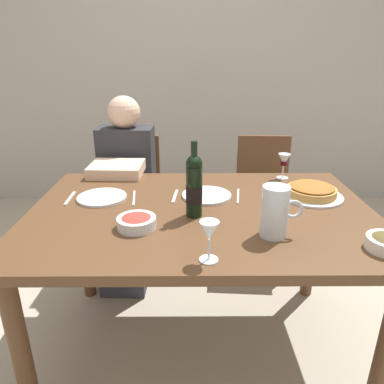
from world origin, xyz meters
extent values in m
plane|color=#B2A893|center=(0.00, 0.00, 0.00)|extent=(8.00, 8.00, 0.00)
cube|color=#B2ADA3|center=(0.00, 2.03, 1.40)|extent=(8.00, 0.10, 2.80)
cube|color=brown|center=(0.00, 0.00, 0.74)|extent=(1.50, 1.00, 0.04)
cylinder|color=brown|center=(-0.67, -0.42, 0.36)|extent=(0.07, 0.07, 0.72)
cylinder|color=brown|center=(-0.67, 0.42, 0.36)|extent=(0.07, 0.07, 0.72)
cylinder|color=brown|center=(0.67, 0.42, 0.36)|extent=(0.07, 0.07, 0.72)
cylinder|color=black|center=(-0.03, -0.06, 0.87)|extent=(0.07, 0.07, 0.22)
sphere|color=black|center=(-0.03, -0.06, 0.99)|extent=(0.07, 0.07, 0.07)
cylinder|color=black|center=(-0.03, -0.06, 1.04)|extent=(0.03, 0.03, 0.08)
cylinder|color=black|center=(-0.03, -0.06, 0.86)|extent=(0.07, 0.07, 0.08)
cylinder|color=silver|center=(0.26, -0.24, 0.86)|extent=(0.10, 0.10, 0.19)
cylinder|color=silver|center=(0.26, -0.24, 0.82)|extent=(0.09, 0.09, 0.12)
torus|color=silver|center=(0.33, -0.24, 0.87)|extent=(0.07, 0.01, 0.07)
cylinder|color=silver|center=(0.52, 0.14, 0.77)|extent=(0.29, 0.29, 0.01)
cylinder|color=#C18E47|center=(0.52, 0.14, 0.79)|extent=(0.23, 0.23, 0.03)
ellipsoid|color=#9E6028|center=(0.52, 0.14, 0.81)|extent=(0.21, 0.21, 0.02)
cylinder|color=silver|center=(-0.26, -0.17, 0.78)|extent=(0.15, 0.15, 0.04)
ellipsoid|color=#B2382D|center=(-0.26, -0.17, 0.80)|extent=(0.13, 0.13, 0.03)
cylinder|color=silver|center=(0.45, 0.41, 0.76)|extent=(0.06, 0.06, 0.00)
cylinder|color=silver|center=(0.45, 0.41, 0.80)|extent=(0.01, 0.01, 0.07)
cone|color=silver|center=(0.45, 0.41, 0.86)|extent=(0.06, 0.06, 0.06)
cylinder|color=#470A14|center=(0.45, 0.41, 0.85)|extent=(0.04, 0.04, 0.02)
cylinder|color=silver|center=(0.01, -0.41, 0.76)|extent=(0.06, 0.06, 0.00)
cylinder|color=silver|center=(0.01, -0.41, 0.80)|extent=(0.01, 0.01, 0.07)
cone|color=silver|center=(0.01, -0.41, 0.87)|extent=(0.06, 0.06, 0.06)
cylinder|color=silver|center=(0.03, 0.15, 0.77)|extent=(0.23, 0.23, 0.01)
cylinder|color=silver|center=(-0.46, 0.13, 0.77)|extent=(0.23, 0.23, 0.01)
cube|color=silver|center=(-0.12, 0.15, 0.76)|extent=(0.03, 0.16, 0.00)
cube|color=silver|center=(0.18, 0.15, 0.76)|extent=(0.04, 0.18, 0.00)
cube|color=silver|center=(-0.31, 0.13, 0.76)|extent=(0.03, 0.18, 0.00)
cube|color=silver|center=(-0.61, 0.13, 0.76)|extent=(0.02, 0.16, 0.00)
cube|color=brown|center=(-0.45, 0.81, 0.46)|extent=(0.41, 0.41, 0.02)
cube|color=brown|center=(-0.44, 0.99, 0.67)|extent=(0.36, 0.04, 0.40)
cylinder|color=brown|center=(-0.63, 0.65, 0.23)|extent=(0.04, 0.04, 0.45)
cylinder|color=brown|center=(-0.29, 0.63, 0.23)|extent=(0.04, 0.04, 0.45)
cylinder|color=brown|center=(-0.61, 0.99, 0.23)|extent=(0.04, 0.04, 0.45)
cylinder|color=brown|center=(-0.27, 0.97, 0.23)|extent=(0.04, 0.04, 0.45)
cube|color=#2D2D33|center=(-0.45, 0.77, 0.72)|extent=(0.35, 0.21, 0.50)
sphere|color=beige|center=(-0.45, 0.77, 1.06)|extent=(0.20, 0.20, 0.20)
cube|color=#33333D|center=(-0.46, 0.58, 0.47)|extent=(0.32, 0.39, 0.14)
cube|color=#33333D|center=(-0.46, 0.43, 0.20)|extent=(0.28, 0.13, 0.40)
cube|color=beige|center=(-0.46, 0.49, 0.79)|extent=(0.30, 0.25, 0.06)
cube|color=brown|center=(0.45, 0.80, 0.46)|extent=(0.43, 0.43, 0.02)
cube|color=brown|center=(0.46, 0.98, 0.67)|extent=(0.36, 0.06, 0.40)
cylinder|color=brown|center=(0.27, 0.64, 0.23)|extent=(0.04, 0.04, 0.45)
cylinder|color=brown|center=(0.61, 0.62, 0.23)|extent=(0.04, 0.04, 0.45)
cylinder|color=brown|center=(0.29, 0.98, 0.23)|extent=(0.04, 0.04, 0.45)
cylinder|color=brown|center=(0.63, 0.96, 0.23)|extent=(0.04, 0.04, 0.45)
camera|label=1|loc=(-0.05, -1.42, 1.40)|focal=33.41mm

